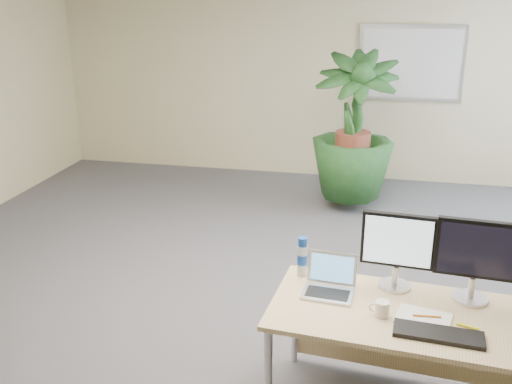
% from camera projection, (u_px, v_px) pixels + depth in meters
% --- Properties ---
extents(floor, '(8.00, 8.00, 0.00)m').
position_uv_depth(floor, '(249.00, 332.00, 4.25)').
color(floor, '#48484D').
rests_on(floor, ground).
extents(back_wall, '(7.00, 0.04, 2.70)m').
position_uv_depth(back_wall, '(315.00, 76.00, 7.49)').
color(back_wall, beige).
rests_on(back_wall, floor).
extents(whiteboard, '(1.30, 0.04, 0.95)m').
position_uv_depth(whiteboard, '(411.00, 63.00, 7.16)').
color(whiteboard, silver).
rests_on(whiteboard, back_wall).
extents(desk, '(1.88, 0.92, 0.70)m').
position_uv_depth(desk, '(431.00, 330.00, 3.30)').
color(desk, tan).
rests_on(desk, floor).
extents(floor_plant, '(0.84, 0.84, 1.50)m').
position_uv_depth(floor_plant, '(352.00, 146.00, 6.46)').
color(floor_plant, '#153B19').
rests_on(floor_plant, floor).
extents(monitor_left, '(0.43, 0.20, 0.48)m').
position_uv_depth(monitor_left, '(398.00, 246.00, 3.39)').
color(monitor_left, silver).
rests_on(monitor_left, desk).
extents(monitor_right, '(0.45, 0.21, 0.50)m').
position_uv_depth(monitor_right, '(476.00, 255.00, 3.24)').
color(monitor_right, silver).
rests_on(monitor_right, desk).
extents(laptop, '(0.32, 0.29, 0.21)m').
position_uv_depth(laptop, '(330.00, 282.00, 3.42)').
color(laptop, silver).
rests_on(laptop, desk).
extents(keyboard, '(0.47, 0.19, 0.03)m').
position_uv_depth(keyboard, '(438.00, 334.00, 2.98)').
color(keyboard, black).
rests_on(keyboard, desk).
extents(coffee_mug, '(0.12, 0.08, 0.09)m').
position_uv_depth(coffee_mug, '(382.00, 309.00, 3.16)').
color(coffee_mug, white).
rests_on(coffee_mug, desk).
extents(spiral_notebook, '(0.33, 0.28, 0.01)m').
position_uv_depth(spiral_notebook, '(423.00, 318.00, 3.14)').
color(spiral_notebook, white).
rests_on(spiral_notebook, desk).
extents(orange_pen, '(0.15, 0.02, 0.01)m').
position_uv_depth(orange_pen, '(427.00, 316.00, 3.14)').
color(orange_pen, orange).
rests_on(orange_pen, spiral_notebook).
extents(yellow_highlighter, '(0.12, 0.05, 0.02)m').
position_uv_depth(yellow_highlighter, '(468.00, 326.00, 3.06)').
color(yellow_highlighter, '#F8F71A').
rests_on(yellow_highlighter, desk).
extents(water_bottle, '(0.07, 0.07, 0.26)m').
position_uv_depth(water_bottle, '(302.00, 257.00, 3.59)').
color(water_bottle, silver).
rests_on(water_bottle, desk).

